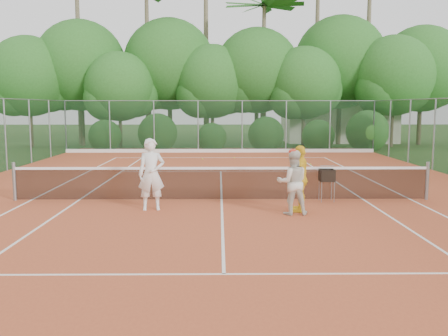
# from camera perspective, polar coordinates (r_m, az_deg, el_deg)

# --- Properties ---
(ground) EXTENTS (120.00, 120.00, 0.00)m
(ground) POSITION_cam_1_polar(r_m,az_deg,el_deg) (14.42, -0.28, -3.75)
(ground) COLOR #28491A
(ground) RESTS_ON ground
(clay_court) EXTENTS (18.00, 36.00, 0.02)m
(clay_court) POSITION_cam_1_polar(r_m,az_deg,el_deg) (14.41, -0.28, -3.71)
(clay_court) COLOR #B44E29
(clay_court) RESTS_ON ground
(club_building) EXTENTS (8.00, 5.00, 3.00)m
(club_building) POSITION_cam_1_polar(r_m,az_deg,el_deg) (39.24, 12.83, 5.15)
(club_building) COLOR beige
(club_building) RESTS_ON ground
(tennis_net) EXTENTS (11.97, 0.10, 1.10)m
(tennis_net) POSITION_cam_1_polar(r_m,az_deg,el_deg) (14.32, -0.28, -1.66)
(tennis_net) COLOR gray
(tennis_net) RESTS_ON clay_court
(player_white) EXTENTS (0.74, 0.54, 1.87)m
(player_white) POSITION_cam_1_polar(r_m,az_deg,el_deg) (13.06, -8.30, -0.72)
(player_white) COLOR white
(player_white) RESTS_ON clay_court
(player_center_grp) EXTENTS (0.81, 0.65, 1.64)m
(player_center_grp) POSITION_cam_1_polar(r_m,az_deg,el_deg) (12.52, 7.83, -1.61)
(player_center_grp) COLOR silver
(player_center_grp) RESTS_ON clay_court
(player_yellow) EXTENTS (0.76, 1.08, 1.71)m
(player_yellow) POSITION_cam_1_polar(r_m,az_deg,el_deg) (12.88, 8.68, -1.20)
(player_yellow) COLOR yellow
(player_yellow) RESTS_ON clay_court
(ball_hopper) EXTENTS (0.40, 0.40, 0.92)m
(ball_hopper) POSITION_cam_1_polar(r_m,az_deg,el_deg) (14.40, 11.68, -0.90)
(ball_hopper) COLOR gray
(ball_hopper) RESTS_ON clay_court
(stray_ball_a) EXTENTS (0.07, 0.07, 0.07)m
(stray_ball_a) POSITION_cam_1_polar(r_m,az_deg,el_deg) (25.93, 1.18, 1.20)
(stray_ball_a) COLOR #BAD230
(stray_ball_a) RESTS_ON clay_court
(stray_ball_b) EXTENTS (0.07, 0.07, 0.07)m
(stray_ball_b) POSITION_cam_1_polar(r_m,az_deg,el_deg) (25.20, -2.45, 1.03)
(stray_ball_b) COLOR gold
(stray_ball_b) RESTS_ON clay_court
(stray_ball_c) EXTENTS (0.07, 0.07, 0.07)m
(stray_ball_c) POSITION_cam_1_polar(r_m,az_deg,el_deg) (23.26, 9.87, 0.42)
(stray_ball_c) COLOR #C7D932
(stray_ball_c) RESTS_ON clay_court
(court_markings) EXTENTS (11.03, 23.83, 0.01)m
(court_markings) POSITION_cam_1_polar(r_m,az_deg,el_deg) (14.41, -0.28, -3.66)
(court_markings) COLOR white
(court_markings) RESTS_ON clay_court
(fence_back) EXTENTS (18.07, 0.07, 3.00)m
(fence_back) POSITION_cam_1_polar(r_m,az_deg,el_deg) (29.18, -0.45, 4.75)
(fence_back) COLOR #19381E
(fence_back) RESTS_ON clay_court
(tropical_treeline) EXTENTS (32.10, 8.49, 15.03)m
(tropical_treeline) POSITION_cam_1_polar(r_m,az_deg,el_deg) (34.50, 1.95, 11.08)
(tropical_treeline) COLOR brown
(tropical_treeline) RESTS_ON ground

